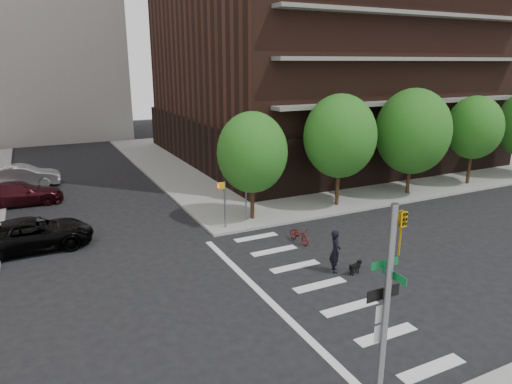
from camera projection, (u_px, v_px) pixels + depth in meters
name	position (u px, v px, depth m)	size (l,w,h in m)	color
ground	(255.00, 301.00, 17.68)	(120.00, 120.00, 0.00)	black
sidewalk_ne	(333.00, 152.00, 46.65)	(39.00, 33.00, 0.15)	gray
crosswalk	(304.00, 289.00, 18.62)	(3.85, 13.00, 0.01)	silver
tree_a	(252.00, 153.00, 25.60)	(4.00, 4.00, 5.90)	#301E11
tree_b	(340.00, 136.00, 28.02)	(4.50, 4.50, 6.65)	#301E11
tree_c	(413.00, 132.00, 30.61)	(5.00, 5.00, 6.80)	#301E11
tree_d	(474.00, 128.00, 33.19)	(4.00, 4.00, 6.20)	#301E11
traffic_signal	(383.00, 349.00, 10.28)	(0.90, 0.75, 6.00)	slate
pedestrian_signal	(229.00, 196.00, 24.99)	(2.18, 0.67, 2.60)	slate
parked_car_black	(33.00, 234.00, 22.41)	(5.65, 2.61, 1.57)	black
parked_car_maroon	(19.00, 194.00, 29.39)	(5.27, 2.14, 1.53)	#360D14
parked_car_silver	(24.00, 176.00, 33.67)	(5.00, 1.74, 1.65)	#A3A7AA
scooter	(299.00, 235.00, 23.35)	(0.55, 1.58, 0.83)	maroon
dog_walker	(335.00, 251.00, 19.96)	(0.46, 0.70, 1.93)	black
dog	(355.00, 266.00, 19.89)	(0.67, 0.30, 0.56)	black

